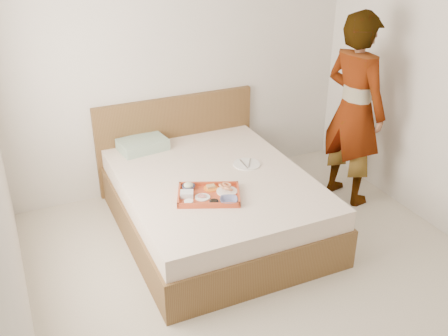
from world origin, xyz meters
TOP-DOWN VIEW (x-y plane):
  - ground at (0.00, 0.00)m, footprint 3.50×4.00m
  - wall_back at (0.00, 2.00)m, footprint 3.50×0.01m
  - wall_left at (-1.75, 0.00)m, footprint 0.01×4.00m
  - bed at (-0.10, 1.00)m, footprint 1.65×2.00m
  - headboard at (-0.10, 1.97)m, footprint 1.65×0.06m
  - pillow at (-0.50, 1.80)m, footprint 0.48×0.35m
  - tray at (-0.28, 0.70)m, footprint 0.60×0.52m
  - prawn_plate at (-0.12, 0.69)m, footprint 0.22×0.22m
  - navy_bowl_big at (-0.18, 0.53)m, footprint 0.18×0.18m
  - sauce_dish at (-0.29, 0.56)m, footprint 0.09×0.09m
  - meat_plate at (-0.34, 0.68)m, footprint 0.16×0.16m
  - bread_plate at (-0.22, 0.79)m, footprint 0.16×0.16m
  - salad_bowl at (-0.39, 0.86)m, footprint 0.14×0.14m
  - plastic_tub at (-0.45, 0.75)m, footprint 0.13×0.12m
  - cheese_round at (-0.47, 0.65)m, footprint 0.09×0.09m
  - dinner_plate at (0.26, 1.09)m, footprint 0.32×0.32m
  - person at (1.34, 1.00)m, footprint 0.57×0.75m

SIDE VIEW (x-z plane):
  - ground at x=0.00m, z-range -0.01..0.01m
  - bed at x=-0.10m, z-range 0.00..0.53m
  - headboard at x=-0.10m, z-range 0.00..0.95m
  - dinner_plate at x=0.26m, z-range 0.53..0.54m
  - meat_plate at x=-0.34m, z-range 0.54..0.55m
  - bread_plate at x=-0.22m, z-range 0.54..0.55m
  - prawn_plate at x=-0.12m, z-range 0.54..0.55m
  - tray at x=-0.28m, z-range 0.53..0.58m
  - cheese_round at x=-0.47m, z-range 0.54..0.57m
  - sauce_dish at x=-0.29m, z-range 0.54..0.57m
  - salad_bowl at x=-0.39m, z-range 0.54..0.58m
  - navy_bowl_big at x=-0.18m, z-range 0.54..0.58m
  - plastic_tub at x=-0.45m, z-range 0.54..0.59m
  - pillow at x=-0.50m, z-range 0.53..0.64m
  - person at x=1.34m, z-range 0.00..1.84m
  - wall_back at x=0.00m, z-range 0.00..2.60m
  - wall_left at x=-1.75m, z-range 0.00..2.60m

